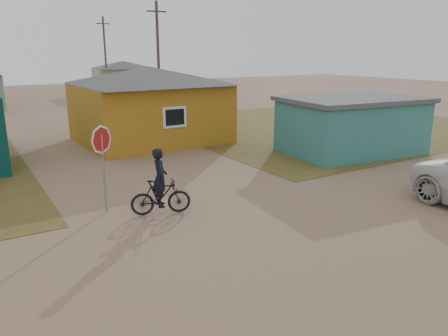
# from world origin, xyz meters

# --- Properties ---
(ground) EXTENTS (120.00, 120.00, 0.00)m
(ground) POSITION_xyz_m (0.00, 0.00, 0.00)
(ground) COLOR #8E6B52
(grass_ne) EXTENTS (20.00, 18.00, 0.00)m
(grass_ne) POSITION_xyz_m (14.00, 13.00, 0.01)
(grass_ne) COLOR brown
(grass_ne) RESTS_ON ground
(house_yellow) EXTENTS (7.72, 6.76, 3.90)m
(house_yellow) POSITION_xyz_m (2.50, 14.00, 2.00)
(house_yellow) COLOR #AD721A
(house_yellow) RESTS_ON ground
(shed_turquoise) EXTENTS (6.71, 4.93, 2.60)m
(shed_turquoise) POSITION_xyz_m (9.50, 6.50, 1.31)
(shed_turquoise) COLOR #377972
(shed_turquoise) RESTS_ON ground
(house_beige_east) EXTENTS (6.95, 6.05, 3.60)m
(house_beige_east) POSITION_xyz_m (10.00, 40.00, 1.86)
(house_beige_east) COLOR tan
(house_beige_east) RESTS_ON ground
(utility_pole_near) EXTENTS (1.40, 0.20, 8.00)m
(utility_pole_near) POSITION_xyz_m (6.50, 22.00, 4.14)
(utility_pole_near) COLOR #4F3C2F
(utility_pole_near) RESTS_ON ground
(utility_pole_far) EXTENTS (1.40, 0.20, 8.00)m
(utility_pole_far) POSITION_xyz_m (7.50, 38.00, 4.14)
(utility_pole_far) COLOR #4F3C2F
(utility_pole_far) RESTS_ON ground
(stop_sign) EXTENTS (0.85, 0.21, 2.62)m
(stop_sign) POSITION_xyz_m (-2.75, 4.70, 1.92)
(stop_sign) COLOR gray
(stop_sign) RESTS_ON ground
(cyclist) EXTENTS (1.83, 1.00, 1.99)m
(cyclist) POSITION_xyz_m (-1.43, 3.64, 0.72)
(cyclist) COLOR black
(cyclist) RESTS_ON ground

